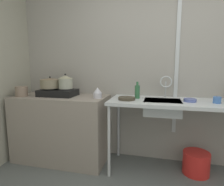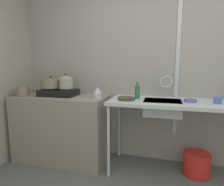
{
  "view_description": "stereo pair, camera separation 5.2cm",
  "coord_description": "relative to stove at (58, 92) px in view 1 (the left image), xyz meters",
  "views": [
    {
      "loc": [
        -0.14,
        -1.01,
        1.33
      ],
      "look_at": [
        -0.71,
        1.31,
        0.98
      ],
      "focal_mm": 29.95,
      "sensor_mm": 36.0,
      "label": 1
    },
    {
      "loc": [
        -0.09,
        -0.99,
        1.33
      ],
      "look_at": [
        -0.71,
        1.31,
        0.98
      ],
      "focal_mm": 29.95,
      "sensor_mm": 36.0,
      "label": 2
    }
  ],
  "objects": [
    {
      "name": "wall_back",
      "position": [
        1.48,
        0.37,
        0.42
      ],
      "size": [
        5.1,
        0.1,
        2.78
      ],
      "primitive_type": "cube",
      "color": "#9C988F",
      "rests_on": "ground"
    },
    {
      "name": "wall_metal_strip",
      "position": [
        1.58,
        0.31,
        0.56
      ],
      "size": [
        0.05,
        0.01,
        2.22
      ],
      "primitive_type": "cube",
      "color": "silver"
    },
    {
      "name": "counter_concrete",
      "position": [
        0.04,
        0.0,
        -0.51
      ],
      "size": [
        1.28,
        0.63,
        0.92
      ],
      "primitive_type": "cube",
      "color": "gray",
      "rests_on": "ground"
    },
    {
      "name": "counter_sink",
      "position": [
        1.65,
        0.0,
        -0.11
      ],
      "size": [
        1.77,
        0.63,
        0.92
      ],
      "color": "silver",
      "rests_on": "ground"
    },
    {
      "name": "stove",
      "position": [
        0.0,
        0.0,
        0.0
      ],
      "size": [
        0.49,
        0.34,
        0.11
      ],
      "color": "black",
      "rests_on": "counter_concrete"
    },
    {
      "name": "pot_on_left_burner",
      "position": [
        -0.12,
        -0.0,
        0.13
      ],
      "size": [
        0.27,
        0.27,
        0.16
      ],
      "color": "gray",
      "rests_on": "stove"
    },
    {
      "name": "pot_on_right_burner",
      "position": [
        0.12,
        0.0,
        0.15
      ],
      "size": [
        0.19,
        0.19,
        0.2
      ],
      "color": "#9B9F8A",
      "rests_on": "stove"
    },
    {
      "name": "pot_beside_stove",
      "position": [
        -0.47,
        -0.15,
        0.02
      ],
      "size": [
        0.16,
        0.16,
        0.14
      ],
      "color": "#836F5D",
      "rests_on": "counter_concrete"
    },
    {
      "name": "percolator",
      "position": [
        0.59,
        -0.04,
        0.02
      ],
      "size": [
        0.11,
        0.11,
        0.14
      ],
      "color": "silver",
      "rests_on": "counter_concrete"
    },
    {
      "name": "sink_basin",
      "position": [
        1.4,
        -0.0,
        -0.14
      ],
      "size": [
        0.44,
        0.34,
        0.18
      ],
      "primitive_type": "cube",
      "color": "silver",
      "rests_on": "counter_sink"
    },
    {
      "name": "faucet",
      "position": [
        1.44,
        0.14,
        0.15
      ],
      "size": [
        0.15,
        0.09,
        0.29
      ],
      "color": "silver",
      "rests_on": "counter_sink"
    },
    {
      "name": "frying_pan",
      "position": [
        0.98,
        -0.08,
        -0.03
      ],
      "size": [
        0.21,
        0.21,
        0.03
      ],
      "primitive_type": "cylinder",
      "color": "#3D3628",
      "rests_on": "counter_sink"
    },
    {
      "name": "cup_by_rack",
      "position": [
        1.99,
        -0.04,
        -0.01
      ],
      "size": [
        0.08,
        0.08,
        0.07
      ],
      "primitive_type": "cylinder",
      "color": "#406EB7",
      "rests_on": "counter_sink"
    },
    {
      "name": "small_bowl_on_drainboard",
      "position": [
        1.71,
        -0.02,
        -0.03
      ],
      "size": [
        0.14,
        0.14,
        0.04
      ],
      "primitive_type": "cylinder",
      "color": "#5464AA",
      "rests_on": "counter_sink"
    },
    {
      "name": "bottle_by_sink",
      "position": [
        1.09,
        0.06,
        0.04
      ],
      "size": [
        0.06,
        0.06,
        0.21
      ],
      "color": "#316940",
      "rests_on": "counter_sink"
    },
    {
      "name": "bucket_on_floor",
      "position": [
        1.84,
        0.03,
        -0.83
      ],
      "size": [
        0.32,
        0.32,
        0.28
      ],
      "primitive_type": "cylinder",
      "color": "red",
      "rests_on": "ground"
    }
  ]
}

